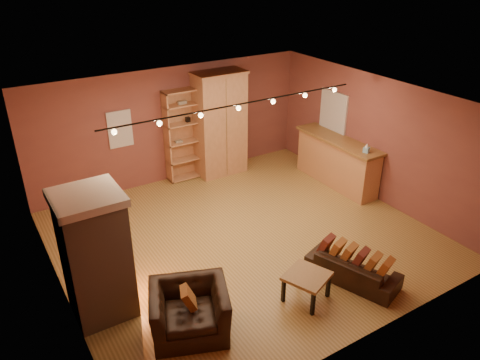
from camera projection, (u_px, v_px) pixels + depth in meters
floor at (244, 237)px, 9.46m from camera, size 7.00×7.00×0.00m
ceiling at (244, 103)px, 8.21m from camera, size 7.00×7.00×0.00m
back_wall at (172, 125)px, 11.31m from camera, size 7.00×0.02×2.80m
left_wall at (52, 227)px, 7.19m from camera, size 0.02×6.50×2.80m
right_wall at (376, 139)px, 10.49m from camera, size 0.02×6.50×2.80m
fireplace at (96, 255)px, 7.10m from camera, size 1.01×0.98×2.12m
back_window at (120, 129)px, 10.61m from camera, size 0.56×0.04×0.86m
bookcase at (183, 134)px, 11.42m from camera, size 0.93×0.36×2.28m
armoire at (220, 124)px, 11.62m from camera, size 1.29×0.73×2.62m
bar_counter at (337, 161)px, 11.34m from camera, size 0.65×2.46×1.18m
tissue_box at (367, 149)px, 10.32m from camera, size 0.17×0.17×0.23m
right_window at (333, 112)px, 11.43m from camera, size 0.05×0.90×1.00m
loveseat at (353, 264)px, 8.08m from camera, size 0.97×1.67×0.70m
armchair at (189, 304)px, 6.94m from camera, size 1.35×1.12×1.01m
coffee_table at (307, 278)px, 7.61m from camera, size 0.85×0.85×0.49m
track_rail at (239, 106)px, 8.42m from camera, size 5.20×0.09×0.13m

